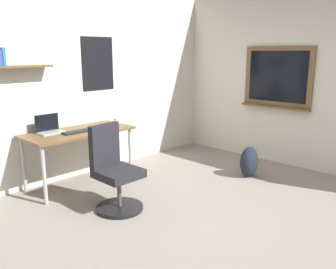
# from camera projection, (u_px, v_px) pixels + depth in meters

# --- Properties ---
(ground_plane) EXTENTS (5.20, 5.20, 0.00)m
(ground_plane) POSITION_uv_depth(u_px,v_px,m) (221.00, 228.00, 3.54)
(ground_plane) COLOR gray
(ground_plane) RESTS_ON ground
(wall_back) EXTENTS (5.00, 0.30, 2.60)m
(wall_back) POSITION_uv_depth(u_px,v_px,m) (79.00, 83.00, 4.90)
(wall_back) COLOR silver
(wall_back) RESTS_ON ground
(wall_right) EXTENTS (0.22, 5.00, 2.60)m
(wall_right) POSITION_uv_depth(u_px,v_px,m) (326.00, 82.00, 4.97)
(wall_right) COLOR silver
(wall_right) RESTS_ON ground
(desk) EXTENTS (1.39, 0.64, 0.73)m
(desk) POSITION_uv_depth(u_px,v_px,m) (79.00, 136.00, 4.57)
(desk) COLOR brown
(desk) RESTS_ON ground
(office_chair) EXTENTS (0.52, 0.52, 0.95)m
(office_chair) POSITION_uv_depth(u_px,v_px,m) (114.00, 174.00, 3.91)
(office_chair) COLOR black
(office_chair) RESTS_ON ground
(laptop) EXTENTS (0.31, 0.21, 0.23)m
(laptop) POSITION_uv_depth(u_px,v_px,m) (50.00, 129.00, 4.42)
(laptop) COLOR #ADAFB5
(laptop) RESTS_ON desk
(keyboard) EXTENTS (0.37, 0.13, 0.02)m
(keyboard) POSITION_uv_depth(u_px,v_px,m) (77.00, 132.00, 4.44)
(keyboard) COLOR black
(keyboard) RESTS_ON desk
(computer_mouse) EXTENTS (0.10, 0.06, 0.03)m
(computer_mouse) POSITION_uv_depth(u_px,v_px,m) (96.00, 128.00, 4.64)
(computer_mouse) COLOR #262628
(computer_mouse) RESTS_ON desk
(coffee_mug) EXTENTS (0.08, 0.08, 0.09)m
(coffee_mug) POSITION_uv_depth(u_px,v_px,m) (116.00, 121.00, 4.93)
(coffee_mug) COLOR silver
(coffee_mug) RESTS_ON desk
(backpack) EXTENTS (0.32, 0.22, 0.44)m
(backpack) POSITION_uv_depth(u_px,v_px,m) (249.00, 162.00, 4.96)
(backpack) COLOR #1E2333
(backpack) RESTS_ON ground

